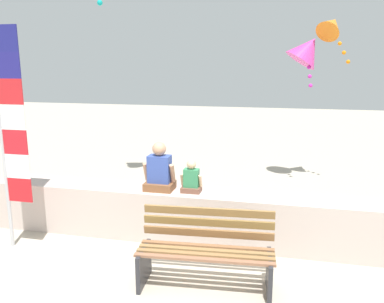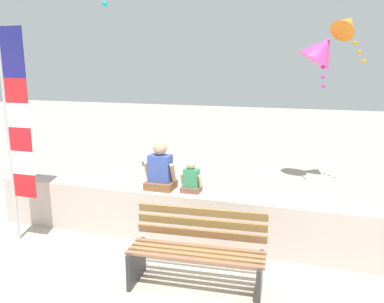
% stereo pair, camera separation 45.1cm
% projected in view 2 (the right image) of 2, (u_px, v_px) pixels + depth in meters
% --- Properties ---
extents(ground_plane, '(40.00, 40.00, 0.00)m').
position_uv_depth(ground_plane, '(188.00, 272.00, 4.98)').
color(ground_plane, '#B7AC99').
extents(seawall_ledge, '(6.79, 0.59, 0.76)m').
position_uv_depth(seawall_ledge, '(208.00, 217.00, 5.78)').
color(seawall_ledge, beige).
rests_on(seawall_ledge, ground).
extents(park_bench, '(1.64, 0.73, 0.88)m').
position_uv_depth(park_bench, '(197.00, 252.00, 4.62)').
color(park_bench, '#8F5F45').
rests_on(park_bench, ground).
extents(person_adult, '(0.47, 0.35, 0.72)m').
position_uv_depth(person_adult, '(160.00, 171.00, 5.83)').
color(person_adult, brown).
rests_on(person_adult, seawall_ledge).
extents(person_child, '(0.31, 0.23, 0.48)m').
position_uv_depth(person_child, '(191.00, 180.00, 5.71)').
color(person_child, brown).
rests_on(person_child, seawall_ledge).
extents(flag_banner, '(0.42, 0.05, 3.08)m').
position_uv_depth(flag_banner, '(15.00, 124.00, 5.51)').
color(flag_banner, '#B7B7BC').
rests_on(flag_banner, ground).
extents(kite_orange, '(0.76, 0.80, 1.09)m').
position_uv_depth(kite_orange, '(347.00, 25.00, 7.71)').
color(kite_orange, orange).
extents(kite_magenta, '(1.00, 0.86, 1.18)m').
position_uv_depth(kite_magenta, '(322.00, 49.00, 7.97)').
color(kite_magenta, '#DB3D9E').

